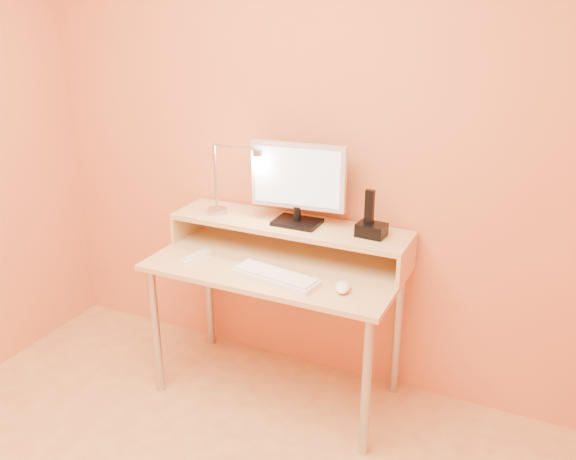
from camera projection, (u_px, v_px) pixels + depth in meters
The scene contains 25 objects.
wall_back at pixel (304, 141), 2.91m from camera, with size 3.00×0.04×2.50m, color #D98249.
desk_leg_fl at pixel (156, 331), 2.98m from camera, with size 0.04×0.04×0.69m, color #ADACB4.
desk_leg_fr at pixel (366, 388), 2.54m from camera, with size 0.04×0.04×0.69m, color #ADACB4.
desk_leg_bl at pixel (209, 290), 3.40m from camera, with size 0.04×0.04×0.69m, color #ADACB4.
desk_leg_br at pixel (397, 333), 2.96m from camera, with size 0.04×0.04×0.69m, color #ADACB4.
desk_lower at pixel (276, 266), 2.84m from camera, with size 1.20×0.60×0.03m, color #DABC7A.
shelf_riser_left at pixel (189, 222), 3.17m from camera, with size 0.02×0.30×0.14m, color #DABC7A.
shelf_riser_right at pixel (407, 261), 2.70m from camera, with size 0.02×0.30×0.14m, color #DABC7A.
desk_shelf at pixel (289, 225), 2.91m from camera, with size 1.20×0.30×0.03m, color #DABC7A.
monitor_foot at pixel (297, 222), 2.88m from camera, with size 0.22×0.16×0.02m, color black.
monitor_neck at pixel (297, 214), 2.87m from camera, with size 0.04×0.04×0.07m, color black.
monitor_panel at pixel (298, 176), 2.81m from camera, with size 0.46×0.04×0.32m, color silver.
monitor_back at pixel (300, 175), 2.83m from camera, with size 0.42×0.01×0.27m, color black.
monitor_screen at pixel (297, 177), 2.79m from camera, with size 0.42×0.00×0.27m, color silver.
lamp_base at pixel (217, 211), 3.03m from camera, with size 0.10×0.10×0.03m, color #ADACB4.
lamp_post at pixel (215, 177), 2.96m from camera, with size 0.01×0.01×0.33m, color #ADACB4.
lamp_arm at pixel (235, 147), 2.86m from camera, with size 0.01×0.01×0.24m, color #ADACB4.
lamp_head at pixel (258, 153), 2.81m from camera, with size 0.04×0.04×0.03m, color #ADACB4.
lamp_bulb at pixel (258, 156), 2.82m from camera, with size 0.03×0.03×0.00m, color #FFEAC6.
phone_dock at pixel (371, 230), 2.73m from camera, with size 0.13×0.10×0.06m, color black.
phone_handset at pixel (369, 207), 2.69m from camera, with size 0.04×0.03×0.16m, color black.
phone_led at pixel (378, 235), 2.67m from camera, with size 0.01×0.00×0.04m, color #1D4FFF.
keyboard at pixel (275, 277), 2.68m from camera, with size 0.41×0.13×0.02m, color white.
mouse at pixel (343, 287), 2.57m from camera, with size 0.06×0.11×0.04m, color white.
remote_control at pixel (196, 257), 2.89m from camera, with size 0.05×0.17×0.02m, color white.
Camera 1 is at (1.15, -1.14, 1.90)m, focal length 37.13 mm.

